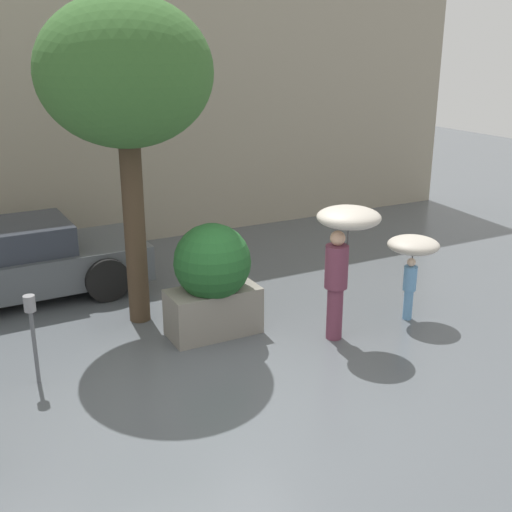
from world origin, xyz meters
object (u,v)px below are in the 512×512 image
object	(u,v)px
person_child	(413,251)
planter_box	(213,277)
parked_car_near	(8,264)
person_adult	(344,240)
street_tree	(125,76)
parking_meter	(32,320)

from	to	relation	value
person_child	planter_box	bearing A→B (deg)	121.08
person_child	parked_car_near	distance (m)	6.42
person_child	parked_car_near	world-z (taller)	person_child
person_adult	planter_box	bearing A→B (deg)	163.11
person_adult	street_tree	size ratio (longest dim) A/B	0.41
person_adult	parked_car_near	xyz separation A→B (m)	(-3.95, 3.72, -0.87)
person_child	parked_car_near	xyz separation A→B (m)	(-5.28, 3.62, -0.47)
planter_box	street_tree	xyz separation A→B (m)	(-0.79, 0.98, 2.72)
planter_box	parking_meter	size ratio (longest dim) A/B	1.41
street_tree	parking_meter	distance (m)	3.47
person_child	street_tree	size ratio (longest dim) A/B	0.27
planter_box	street_tree	bearing A→B (deg)	129.07
parked_car_near	street_tree	size ratio (longest dim) A/B	0.95
planter_box	street_tree	size ratio (longest dim) A/B	0.35
person_child	parking_meter	distance (m)	5.42
person_adult	person_child	xyz separation A→B (m)	(1.33, 0.10, -0.40)
planter_box	parked_car_near	xyz separation A→B (m)	(-2.40, 2.76, -0.27)
person_adult	street_tree	bearing A→B (deg)	155.32
person_child	parking_meter	bearing A→B (deg)	131.56
person_adult	parking_meter	bearing A→B (deg)	-174.56
person_child	street_tree	xyz separation A→B (m)	(-3.67, 1.83, 2.52)
parked_car_near	parking_meter	xyz separation A→B (m)	(-0.11, -3.05, 0.25)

